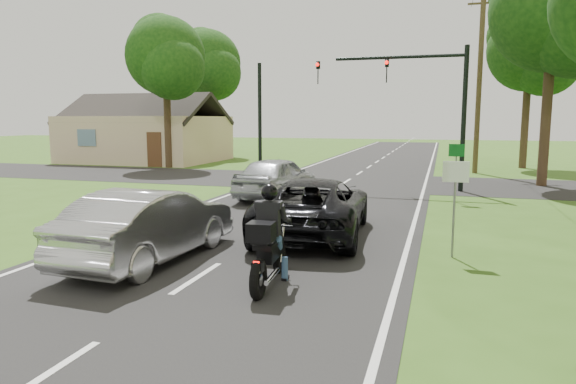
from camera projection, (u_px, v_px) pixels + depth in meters
The scene contains 17 objects.
ground at pixel (197, 278), 9.82m from camera, with size 140.00×140.00×0.00m, color #365A19.
road at pixel (318, 200), 19.30m from camera, with size 8.00×100.00×0.01m, color black.
cross_road at pixel (347, 181), 24.98m from camera, with size 60.00×7.00×0.01m, color black.
motorcycle_rider at pixel (269, 246), 9.27m from camera, with size 0.63×2.21×1.90m.
dark_suv at pixel (315, 206), 13.35m from camera, with size 2.51×5.44×1.51m, color black.
silver_sedan at pixel (151, 224), 10.96m from camera, with size 1.64×4.72×1.55m, color #B5B6BA.
silver_suv at pixel (277, 177), 19.61m from camera, with size 1.89×4.70×1.60m, color #A9ADB1.
traffic_signal at pixel (418, 92), 21.55m from camera, with size 6.38×0.44×6.00m.
signal_pole_far at pixel (260, 119), 27.94m from camera, with size 0.20×0.20×6.00m, color black.
utility_pole_far at pixel (479, 81), 28.18m from camera, with size 1.60×0.28×10.00m.
sign_white at pixel (455, 186), 11.08m from camera, with size 0.55×0.07×2.12m.
sign_green at pixel (456, 159), 18.60m from camera, with size 0.55×0.07×2.12m.
tree_row_d at pixel (562, 16), 22.05m from camera, with size 5.76×5.58×10.45m.
tree_row_e at pixel (535, 54), 30.58m from camera, with size 5.28×5.12×9.61m.
tree_left_near at pixel (168, 60), 30.99m from camera, with size 5.12×4.96×9.22m.
tree_left_far at pixel (209, 67), 40.92m from camera, with size 5.76×5.58×10.14m.
house at pixel (147, 136), 36.88m from camera, with size 10.20×8.00×4.84m.
Camera 1 is at (4.40, -8.58, 3.03)m, focal length 32.00 mm.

